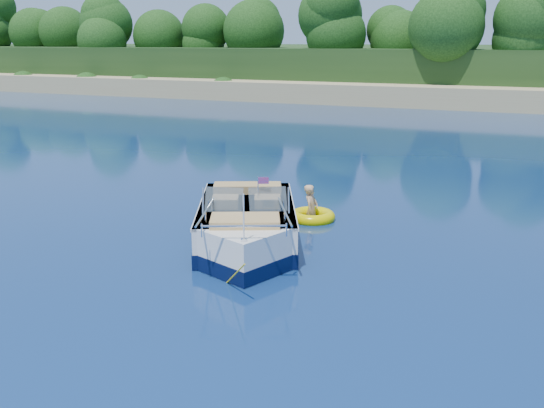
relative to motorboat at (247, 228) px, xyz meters
The scene contains 6 objects.
ground 4.55m from the motorboat, 42.39° to the right, with size 160.00×160.00×0.00m, color #091B3F.
shoreline 60.81m from the motorboat, 86.85° to the left, with size 170.00×59.00×6.00m.
treeline 38.46m from the motorboat, 84.90° to the left, with size 150.00×7.12×8.19m.
motorboat is the anchor object (origin of this frame).
tow_tube 2.69m from the motorboat, 74.12° to the left, with size 1.29×1.29×0.33m.
boy 2.77m from the motorboat, 75.76° to the left, with size 0.53×0.35×1.46m, color tan.
Camera 1 is at (2.46, -9.15, 4.65)m, focal length 40.00 mm.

